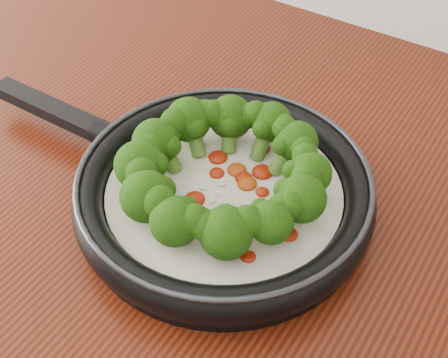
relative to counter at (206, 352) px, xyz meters
The scene contains 2 objects.
counter is the anchor object (origin of this frame).
skillet 0.50m from the counter, 39.48° to the right, with size 0.51×0.33×0.09m.
Camera 1 is at (0.33, 0.65, 1.41)m, focal length 49.81 mm.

